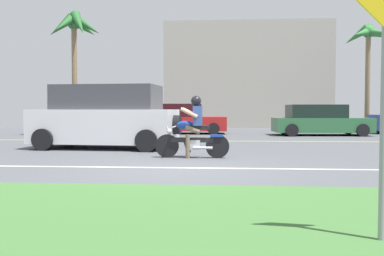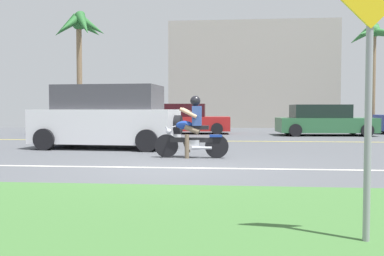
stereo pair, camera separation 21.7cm
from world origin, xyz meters
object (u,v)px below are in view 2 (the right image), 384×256
(suv_nearby, at_px, (108,118))
(parked_car_1, at_px, (182,120))
(parked_car_2, at_px, (324,121))
(palm_tree_2, at_px, (374,40))
(palm_tree_1, at_px, (80,32))
(street_sign, at_px, (369,71))
(motorcyclist, at_px, (192,132))
(parked_car_0, at_px, (77,118))

(suv_nearby, xyz_separation_m, parked_car_1, (1.41, 7.98, -0.25))
(parked_car_2, xyz_separation_m, palm_tree_2, (3.29, 3.52, 4.18))
(palm_tree_1, bearing_deg, street_sign, -63.93)
(motorcyclist, relative_size, street_sign, 0.73)
(parked_car_1, xyz_separation_m, parked_car_2, (6.63, -0.84, -0.02))
(palm_tree_1, xyz_separation_m, palm_tree_2, (16.10, -0.16, -0.72))
(suv_nearby, distance_m, street_sign, 10.42)
(motorcyclist, relative_size, palm_tree_1, 0.27)
(parked_car_2, height_order, palm_tree_1, palm_tree_1)
(parked_car_1, distance_m, parked_car_2, 6.68)
(motorcyclist, height_order, street_sign, street_sign)
(parked_car_2, xyz_separation_m, street_sign, (-3.05, -16.27, 0.86))
(parked_car_1, height_order, palm_tree_1, palm_tree_1)
(motorcyclist, height_order, suv_nearby, suv_nearby)
(palm_tree_1, relative_size, street_sign, 2.66)
(motorcyclist, bearing_deg, palm_tree_1, 119.93)
(parked_car_2, height_order, palm_tree_2, palm_tree_2)
(palm_tree_1, bearing_deg, motorcyclist, -60.07)
(parked_car_1, xyz_separation_m, palm_tree_1, (-6.18, 2.84, 4.88))
(parked_car_0, height_order, palm_tree_1, palm_tree_1)
(parked_car_0, bearing_deg, palm_tree_1, 106.99)
(parked_car_0, bearing_deg, parked_car_2, -1.46)
(parked_car_1, distance_m, palm_tree_2, 11.08)
(street_sign, bearing_deg, motorcyclist, 107.71)
(parked_car_0, bearing_deg, street_sign, -62.22)
(parked_car_0, xyz_separation_m, palm_tree_1, (-1.03, 3.38, 4.80))
(parked_car_2, height_order, street_sign, street_sign)
(parked_car_0, relative_size, street_sign, 1.63)
(parked_car_1, distance_m, palm_tree_1, 8.37)
(palm_tree_2, height_order, street_sign, palm_tree_2)
(motorcyclist, distance_m, palm_tree_1, 16.04)
(parked_car_0, xyz_separation_m, palm_tree_2, (15.06, 3.22, 4.08))
(palm_tree_2, bearing_deg, street_sign, -107.75)
(parked_car_0, distance_m, parked_car_2, 11.78)
(parked_car_1, bearing_deg, palm_tree_1, 155.33)
(parked_car_2, distance_m, street_sign, 16.57)
(suv_nearby, height_order, palm_tree_2, palm_tree_2)
(motorcyclist, xyz_separation_m, parked_car_1, (-1.44, 10.39, 0.04))
(parked_car_2, bearing_deg, motorcyclist, -118.53)
(street_sign, bearing_deg, suv_nearby, 118.69)
(palm_tree_2, bearing_deg, palm_tree_1, 179.44)
(motorcyclist, distance_m, parked_car_0, 11.85)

